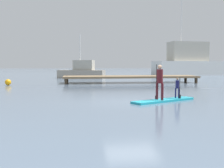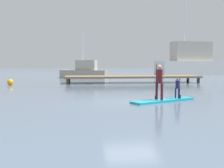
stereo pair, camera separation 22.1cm
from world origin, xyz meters
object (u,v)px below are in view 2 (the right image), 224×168
at_px(paddleboard_near, 164,100).
at_px(paddler_child_solo, 177,87).
at_px(fishing_boat_green_midground, 85,72).
at_px(mooring_buoy_far, 10,82).
at_px(paddler_adult, 159,80).
at_px(fishing_boat_white_large, 196,63).

distance_m(paddleboard_near, paddler_child_solo, 1.09).
distance_m(fishing_boat_green_midground, mooring_buoy_far, 13.43).
height_order(paddler_adult, mooring_buoy_far, paddler_adult).
xyz_separation_m(fishing_boat_white_large, mooring_buoy_far, (-25.43, -20.12, -1.74)).
xyz_separation_m(paddler_adult, fishing_boat_green_midground, (-3.04, 23.78, -0.19)).
xyz_separation_m(paddleboard_near, fishing_boat_white_large, (15.46, 32.08, 1.95)).
relative_size(paddler_child_solo, fishing_boat_green_midground, 0.16).
height_order(paddler_child_solo, fishing_boat_green_midground, fishing_boat_green_midground).
height_order(paddler_adult, paddler_child_solo, paddler_adult).
relative_size(fishing_boat_white_large, mooring_buoy_far, 28.09).
distance_m(paddler_child_solo, fishing_boat_white_large, 34.93).
bearing_deg(paddler_child_solo, fishing_boat_white_large, 65.16).
height_order(paddler_adult, fishing_boat_white_large, fishing_boat_white_large).
bearing_deg(paddleboard_near, fishing_boat_white_large, 64.28).
height_order(fishing_boat_white_large, mooring_buoy_far, fishing_boat_white_large).
xyz_separation_m(paddleboard_near, mooring_buoy_far, (-9.97, 11.97, 0.21)).
distance_m(fishing_boat_white_large, mooring_buoy_far, 32.47).
height_order(paddleboard_near, fishing_boat_white_large, fishing_boat_white_large).
relative_size(paddler_adult, fishing_boat_green_midground, 0.27).
bearing_deg(paddleboard_near, mooring_buoy_far, 129.81).
height_order(paddleboard_near, paddler_child_solo, paddler_child_solo).
bearing_deg(paddleboard_near, fishing_boat_green_midground, 98.04).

